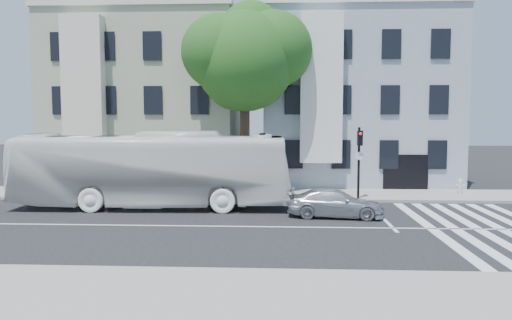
# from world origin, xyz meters

# --- Properties ---
(ground) EXTENTS (120.00, 120.00, 0.00)m
(ground) POSITION_xyz_m (0.00, 0.00, 0.00)
(ground) COLOR black
(ground) RESTS_ON ground
(sidewalk_far) EXTENTS (80.00, 4.00, 0.15)m
(sidewalk_far) POSITION_xyz_m (0.00, 8.00, 0.07)
(sidewalk_far) COLOR gray
(sidewalk_far) RESTS_ON ground
(sidewalk_near) EXTENTS (80.00, 4.00, 0.15)m
(sidewalk_near) POSITION_xyz_m (0.00, -8.00, 0.07)
(sidewalk_near) COLOR gray
(sidewalk_near) RESTS_ON ground
(building_left) EXTENTS (12.00, 10.00, 11.00)m
(building_left) POSITION_xyz_m (-7.00, 15.00, 5.50)
(building_left) COLOR #9AA187
(building_left) RESTS_ON ground
(building_right) EXTENTS (12.00, 10.00, 11.00)m
(building_right) POSITION_xyz_m (7.00, 15.00, 5.50)
(building_right) COLOR #8C9BA6
(building_right) RESTS_ON ground
(street_tree) EXTENTS (7.30, 5.90, 11.10)m
(street_tree) POSITION_xyz_m (0.06, 8.74, 7.83)
(street_tree) COLOR #2D2116
(street_tree) RESTS_ON ground
(bus) EXTENTS (3.37, 13.41, 3.72)m
(bus) POSITION_xyz_m (-4.15, 4.10, 1.86)
(bus) COLOR white
(bus) RESTS_ON ground
(sedan) EXTENTS (2.11, 4.35, 1.22)m
(sedan) POSITION_xyz_m (4.45, 2.16, 0.61)
(sedan) COLOR silver
(sedan) RESTS_ON ground
(hedge) EXTENTS (8.42, 3.05, 0.70)m
(hedge) POSITION_xyz_m (-2.11, 6.30, 0.50)
(hedge) COLOR #2C5C1D
(hedge) RESTS_ON sidewalk_far
(traffic_signal) EXTENTS (0.40, 0.52, 3.87)m
(traffic_signal) POSITION_xyz_m (6.10, 6.30, 2.50)
(traffic_signal) COLOR black
(traffic_signal) RESTS_ON ground
(fire_hydrant) EXTENTS (0.45, 0.27, 0.83)m
(fire_hydrant) POSITION_xyz_m (12.03, 8.38, 0.57)
(fire_hydrant) COLOR beige
(fire_hydrant) RESTS_ON sidewalk_far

